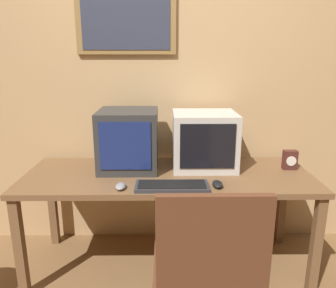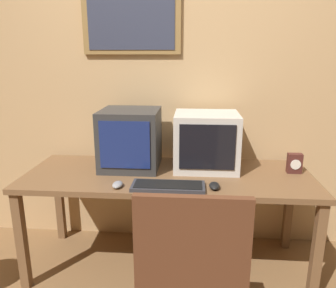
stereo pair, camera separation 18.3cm
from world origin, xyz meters
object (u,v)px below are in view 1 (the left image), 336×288
at_px(monitor_right, 204,140).
at_px(mouse_far_corner, 121,186).
at_px(monitor_left, 128,140).
at_px(desk_clock, 290,160).
at_px(mouse_near_keyboard, 217,184).
at_px(keyboard_main, 172,186).

relative_size(monitor_right, mouse_far_corner, 4.24).
bearing_deg(monitor_left, desk_clock, -2.12).
distance_m(mouse_near_keyboard, desk_clock, 0.64).
height_order(keyboard_main, desk_clock, desk_clock).
distance_m(mouse_near_keyboard, mouse_far_corner, 0.58).
relative_size(monitor_left, mouse_near_keyboard, 3.87).
bearing_deg(mouse_far_corner, monitor_left, 88.14).
relative_size(mouse_far_corner, desk_clock, 0.76).
height_order(keyboard_main, mouse_near_keyboard, mouse_near_keyboard).
bearing_deg(mouse_far_corner, desk_clock, 16.64).
xyz_separation_m(monitor_left, mouse_near_keyboard, (0.57, -0.36, -0.19)).
bearing_deg(mouse_far_corner, keyboard_main, 1.81).
bearing_deg(mouse_far_corner, monitor_right, 36.67).
relative_size(monitor_left, keyboard_main, 0.93).
bearing_deg(monitor_right, mouse_far_corner, -143.33).
bearing_deg(keyboard_main, desk_clock, 21.67).
bearing_deg(keyboard_main, monitor_left, 128.37).
height_order(monitor_left, mouse_far_corner, monitor_left).
distance_m(monitor_left, mouse_near_keyboard, 0.70).
height_order(keyboard_main, mouse_far_corner, mouse_far_corner).
distance_m(keyboard_main, desk_clock, 0.89).
height_order(monitor_right, mouse_far_corner, monitor_right).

